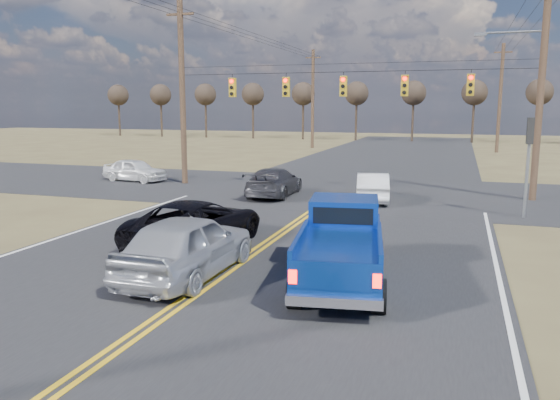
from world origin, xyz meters
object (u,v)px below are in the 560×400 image
(white_car_queue, at_px, (373,187))
(dgrey_car_queue, at_px, (274,182))
(cross_car_west, at_px, (135,170))
(pickup_truck, at_px, (342,246))
(silver_suv, at_px, (187,245))
(black_suv, at_px, (197,223))

(white_car_queue, distance_m, dgrey_car_queue, 4.79)
(white_car_queue, bearing_deg, cross_car_west, -19.01)
(pickup_truck, distance_m, white_car_queue, 12.11)
(silver_suv, bearing_deg, dgrey_car_queue, -80.30)
(silver_suv, distance_m, white_car_queue, 13.05)
(white_car_queue, xyz_separation_m, dgrey_car_queue, (-4.79, 0.00, 0.02))
(cross_car_west, bearing_deg, dgrey_car_queue, -96.03)
(black_suv, distance_m, dgrey_car_queue, 9.85)
(white_car_queue, bearing_deg, dgrey_car_queue, -9.25)
(black_suv, relative_size, white_car_queue, 1.30)
(pickup_truck, relative_size, white_car_queue, 1.35)
(silver_suv, height_order, cross_car_west, silver_suv)
(silver_suv, height_order, black_suv, silver_suv)
(black_suv, bearing_deg, dgrey_car_queue, -78.04)
(pickup_truck, relative_size, dgrey_car_queue, 1.15)
(dgrey_car_queue, bearing_deg, silver_suv, 96.47)
(pickup_truck, relative_size, cross_car_west, 1.40)
(silver_suv, bearing_deg, black_suv, -66.58)
(white_car_queue, bearing_deg, pickup_truck, 85.86)
(black_suv, xyz_separation_m, cross_car_west, (-10.19, 12.26, -0.06))
(pickup_truck, distance_m, silver_suv, 3.91)
(pickup_truck, height_order, silver_suv, pickup_truck)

